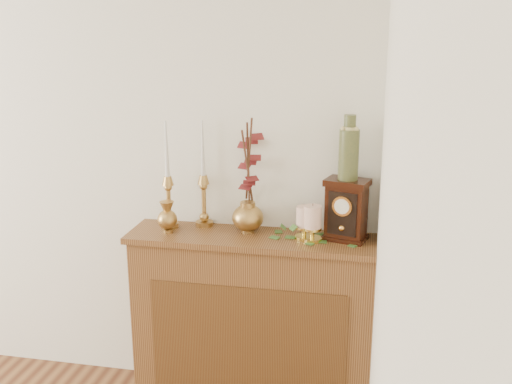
% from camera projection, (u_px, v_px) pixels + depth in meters
% --- Properties ---
extents(console_shelf, '(1.24, 0.34, 0.93)m').
position_uv_depth(console_shelf, '(253.00, 326.00, 3.06)').
color(console_shelf, brown).
rests_on(console_shelf, ground).
extents(candlestick_left, '(0.09, 0.09, 0.55)m').
position_uv_depth(candlestick_left, '(168.00, 193.00, 3.01)').
color(candlestick_left, '#B29147').
rests_on(candlestick_left, console_shelf).
extents(candlestick_center, '(0.09, 0.09, 0.54)m').
position_uv_depth(candlestick_center, '(204.00, 192.00, 3.03)').
color(candlestick_center, '#B29147').
rests_on(candlestick_center, console_shelf).
extents(bud_vase, '(0.10, 0.10, 0.16)m').
position_uv_depth(bud_vase, '(167.00, 217.00, 2.96)').
color(bud_vase, '#B29147').
rests_on(bud_vase, console_shelf).
extents(ginger_jar, '(0.24, 0.25, 0.58)m').
position_uv_depth(ginger_jar, '(250.00, 179.00, 2.96)').
color(ginger_jar, '#B29147').
rests_on(ginger_jar, console_shelf).
extents(pillar_candle_left, '(0.09, 0.09, 0.17)m').
position_uv_depth(pillar_candle_left, '(304.00, 221.00, 2.87)').
color(pillar_candle_left, '#E3C44F').
rests_on(pillar_candle_left, console_shelf).
extents(pillar_candle_right, '(0.10, 0.10, 0.19)m').
position_uv_depth(pillar_candle_right, '(312.00, 221.00, 2.84)').
color(pillar_candle_right, '#E3C44F').
rests_on(pillar_candle_right, console_shelf).
extents(ivy_garland, '(0.42, 0.20, 0.08)m').
position_uv_depth(ivy_garland, '(323.00, 239.00, 2.86)').
color(ivy_garland, '#3A6526').
rests_on(ivy_garland, console_shelf).
extents(mantel_clock, '(0.23, 0.19, 0.30)m').
position_uv_depth(mantel_clock, '(346.00, 210.00, 2.84)').
color(mantel_clock, black).
rests_on(mantel_clock, console_shelf).
extents(ceramic_vase, '(0.09, 0.09, 0.30)m').
position_uv_depth(ceramic_vase, '(349.00, 151.00, 2.77)').
color(ceramic_vase, '#1A3424').
rests_on(ceramic_vase, mantel_clock).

